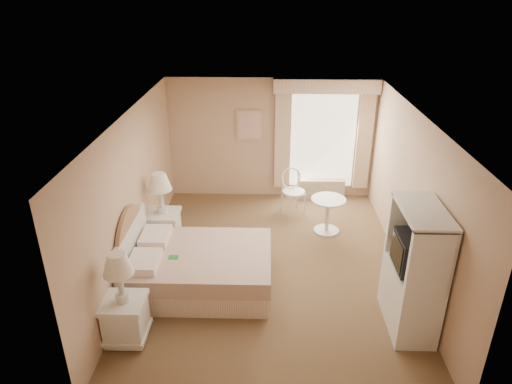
{
  "coord_description": "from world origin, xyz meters",
  "views": [
    {
      "loc": [
        -0.07,
        -6.18,
        4.19
      ],
      "look_at": [
        -0.25,
        0.3,
        1.19
      ],
      "focal_mm": 32.0,
      "sensor_mm": 36.0,
      "label": 1
    }
  ],
  "objects_px": {
    "bed": "(195,267)",
    "round_table": "(328,210)",
    "armoire": "(413,279)",
    "nightstand_near": "(124,309)",
    "cafe_chair": "(292,188)",
    "nightstand_far": "(163,220)"
  },
  "relations": [
    {
      "from": "armoire",
      "to": "round_table",
      "type": "bearing_deg",
      "value": 107.55
    },
    {
      "from": "bed",
      "to": "round_table",
      "type": "bearing_deg",
      "value": 38.62
    },
    {
      "from": "cafe_chair",
      "to": "round_table",
      "type": "bearing_deg",
      "value": -74.03
    },
    {
      "from": "nightstand_near",
      "to": "cafe_chair",
      "type": "xyz_separation_m",
      "value": [
        2.26,
        3.64,
        0.05
      ]
    },
    {
      "from": "nightstand_near",
      "to": "cafe_chair",
      "type": "bearing_deg",
      "value": 58.17
    },
    {
      "from": "bed",
      "to": "nightstand_near",
      "type": "bearing_deg",
      "value": -121.86
    },
    {
      "from": "bed",
      "to": "nightstand_near",
      "type": "height_order",
      "value": "same"
    },
    {
      "from": "bed",
      "to": "cafe_chair",
      "type": "xyz_separation_m",
      "value": [
        1.55,
        2.49,
        0.19
      ]
    },
    {
      "from": "round_table",
      "to": "cafe_chair",
      "type": "xyz_separation_m",
      "value": [
        -0.61,
        0.77,
        0.08
      ]
    },
    {
      "from": "nightstand_far",
      "to": "round_table",
      "type": "relative_size",
      "value": 2.01
    },
    {
      "from": "cafe_chair",
      "to": "armoire",
      "type": "bearing_deg",
      "value": -89.01
    },
    {
      "from": "nightstand_far",
      "to": "armoire",
      "type": "distance_m",
      "value": 4.12
    },
    {
      "from": "round_table",
      "to": "armoire",
      "type": "relative_size",
      "value": 0.38
    },
    {
      "from": "nightstand_near",
      "to": "nightstand_far",
      "type": "bearing_deg",
      "value": 90.0
    },
    {
      "from": "nightstand_far",
      "to": "cafe_chair",
      "type": "distance_m",
      "value": 2.63
    },
    {
      "from": "nightstand_near",
      "to": "nightstand_far",
      "type": "xyz_separation_m",
      "value": [
        0.0,
        2.3,
        0.02
      ]
    },
    {
      "from": "bed",
      "to": "nightstand_far",
      "type": "height_order",
      "value": "nightstand_far"
    },
    {
      "from": "bed",
      "to": "round_table",
      "type": "height_order",
      "value": "bed"
    },
    {
      "from": "bed",
      "to": "nightstand_far",
      "type": "bearing_deg",
      "value": 121.84
    },
    {
      "from": "round_table",
      "to": "armoire",
      "type": "xyz_separation_m",
      "value": [
        0.78,
        -2.48,
        0.28
      ]
    },
    {
      "from": "cafe_chair",
      "to": "bed",
      "type": "bearing_deg",
      "value": -143.99
    },
    {
      "from": "nightstand_far",
      "to": "armoire",
      "type": "bearing_deg",
      "value": -27.54
    }
  ]
}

